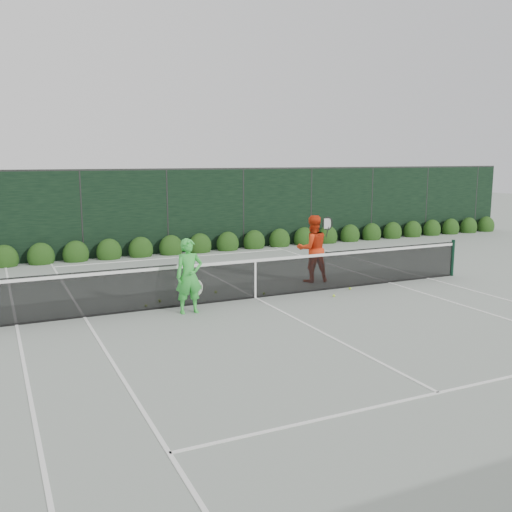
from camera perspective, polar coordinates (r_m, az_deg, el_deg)
name	(u,v)px	position (r m, az deg, el deg)	size (l,w,h in m)	color
ground	(255,298)	(14.17, -0.07, -4.22)	(80.00, 80.00, 0.00)	gray
tennis_net	(254,277)	(14.04, -0.16, -2.13)	(12.90, 0.10, 1.07)	#113322
player_woman	(189,276)	(12.75, -6.70, -2.01)	(0.67, 0.43, 1.68)	green
player_man	(312,249)	(15.93, 5.66, 0.73)	(1.00, 0.82, 1.87)	red
court_lines	(255,298)	(14.17, -0.07, -4.20)	(11.03, 23.83, 0.01)	white
windscreen_fence	(312,254)	(11.51, 5.65, 0.15)	(32.00, 21.07, 3.06)	black
hedge_row	(171,248)	(20.70, -8.49, 0.81)	(31.66, 0.65, 0.94)	#16360E
tennis_balls	(247,296)	(14.26, -0.86, -4.00)	(5.39, 1.69, 0.07)	#B6E332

